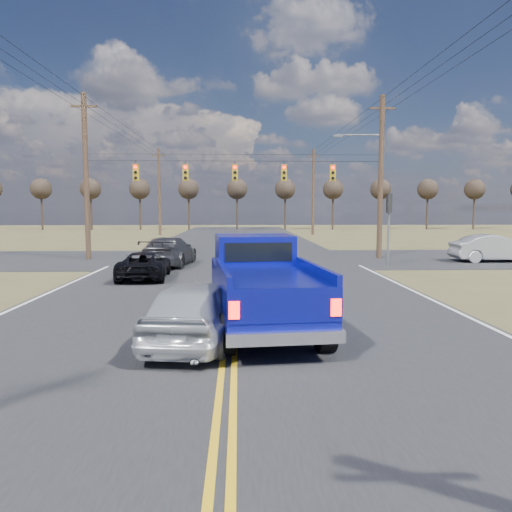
{
  "coord_description": "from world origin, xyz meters",
  "views": [
    {
      "loc": [
        0.22,
        -12.79,
        3.14
      ],
      "look_at": [
        0.81,
        4.26,
        1.5
      ],
      "focal_mm": 35.0,
      "sensor_mm": 36.0,
      "label": 1
    }
  ],
  "objects_px": {
    "pickup_truck": "(261,285)",
    "cross_car_east_near": "(494,248)",
    "white_car_queue": "(260,249)",
    "silver_suv": "(195,311)",
    "black_suv": "(144,265)",
    "dgrey_car_queue": "(169,251)"
  },
  "relations": [
    {
      "from": "pickup_truck",
      "to": "dgrey_car_queue",
      "type": "height_order",
      "value": "pickup_truck"
    },
    {
      "from": "dgrey_car_queue",
      "to": "white_car_queue",
      "type": "bearing_deg",
      "value": -162.08
    },
    {
      "from": "silver_suv",
      "to": "cross_car_east_near",
      "type": "height_order",
      "value": "cross_car_east_near"
    },
    {
      "from": "black_suv",
      "to": "cross_car_east_near",
      "type": "bearing_deg",
      "value": -164.4
    },
    {
      "from": "pickup_truck",
      "to": "cross_car_east_near",
      "type": "xyz_separation_m",
      "value": [
        14.33,
        15.72,
        -0.36
      ]
    },
    {
      "from": "silver_suv",
      "to": "white_car_queue",
      "type": "relative_size",
      "value": 0.91
    },
    {
      "from": "black_suv",
      "to": "cross_car_east_near",
      "type": "relative_size",
      "value": 0.91
    },
    {
      "from": "black_suv",
      "to": "white_car_queue",
      "type": "xyz_separation_m",
      "value": [
        5.42,
        6.15,
        0.2
      ]
    },
    {
      "from": "pickup_truck",
      "to": "silver_suv",
      "type": "distance_m",
      "value": 2.13
    },
    {
      "from": "dgrey_car_queue",
      "to": "cross_car_east_near",
      "type": "relative_size",
      "value": 1.13
    },
    {
      "from": "pickup_truck",
      "to": "black_suv",
      "type": "xyz_separation_m",
      "value": [
        -4.77,
        9.35,
        -0.54
      ]
    },
    {
      "from": "black_suv",
      "to": "cross_car_east_near",
      "type": "xyz_separation_m",
      "value": [
        19.1,
        6.37,
        0.18
      ]
    },
    {
      "from": "white_car_queue",
      "to": "cross_car_east_near",
      "type": "relative_size",
      "value": 1.03
    },
    {
      "from": "black_suv",
      "to": "pickup_truck",
      "type": "bearing_deg",
      "value": 114.19
    },
    {
      "from": "pickup_truck",
      "to": "cross_car_east_near",
      "type": "bearing_deg",
      "value": 41.93
    },
    {
      "from": "silver_suv",
      "to": "black_suv",
      "type": "xyz_separation_m",
      "value": [
        -3.18,
        10.72,
        -0.16
      ]
    },
    {
      "from": "pickup_truck",
      "to": "silver_suv",
      "type": "height_order",
      "value": "pickup_truck"
    },
    {
      "from": "black_suv",
      "to": "dgrey_car_queue",
      "type": "relative_size",
      "value": 0.81
    },
    {
      "from": "dgrey_car_queue",
      "to": "cross_car_east_near",
      "type": "distance_m",
      "value": 18.74
    },
    {
      "from": "pickup_truck",
      "to": "cross_car_east_near",
      "type": "relative_size",
      "value": 1.35
    },
    {
      "from": "black_suv",
      "to": "dgrey_car_queue",
      "type": "bearing_deg",
      "value": -97.45
    },
    {
      "from": "pickup_truck",
      "to": "white_car_queue",
      "type": "xyz_separation_m",
      "value": [
        0.65,
        15.5,
        -0.34
      ]
    }
  ]
}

